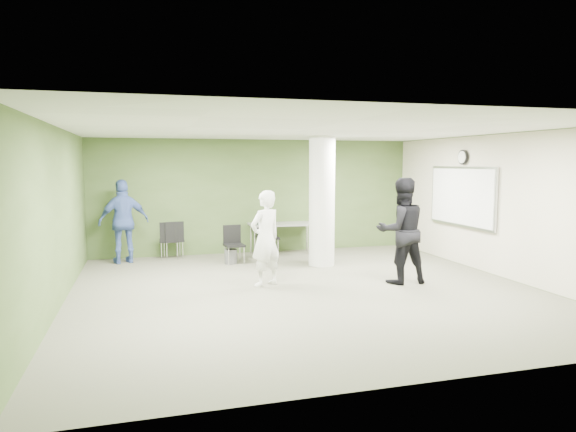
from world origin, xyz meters
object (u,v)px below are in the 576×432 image
object	(u,v)px
folding_table	(281,225)
man_blue	(124,222)
man_black	(401,231)
chair_back_left	(174,237)
woman_white	(265,238)

from	to	relation	value
folding_table	man_blue	size ratio (longest dim) A/B	0.87
man_black	man_blue	size ratio (longest dim) A/B	1.05
chair_back_left	man_blue	size ratio (longest dim) A/B	0.48
chair_back_left	man_blue	distance (m)	1.17
woman_white	chair_back_left	bearing A→B (deg)	-91.13
chair_back_left	folding_table	bearing A→B (deg)	172.13
man_blue	woman_white	bearing A→B (deg)	115.71
chair_back_left	man_blue	bearing A→B (deg)	2.00
chair_back_left	man_black	size ratio (longest dim) A/B	0.45
folding_table	man_black	distance (m)	3.77
man_black	man_blue	bearing A→B (deg)	-32.20
man_black	man_blue	distance (m)	6.04
man_blue	man_black	bearing A→B (deg)	130.54
folding_table	chair_back_left	bearing A→B (deg)	-178.71
chair_back_left	woman_white	size ratio (longest dim) A/B	0.51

